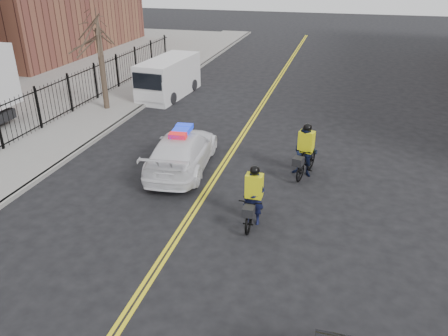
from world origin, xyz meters
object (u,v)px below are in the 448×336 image
cyclist_far (305,155)px  police_cruiser (182,151)px  cargo_van (168,78)px  cyclist_near (254,204)px

cyclist_far → police_cruiser: bearing=-158.4°
police_cruiser → cargo_van: (-4.11, 8.88, 0.32)m
cargo_van → cyclist_near: size_ratio=2.70×
police_cruiser → cyclist_near: cyclist_near is taller
police_cruiser → cargo_van: 9.80m
police_cruiser → cyclist_far: bearing=-177.7°
cargo_van → police_cruiser: bearing=-61.0°
cyclist_near → cargo_van: bearing=122.7°
police_cruiser → cargo_van: bearing=-70.7°
cyclist_near → cyclist_far: cyclist_far is taller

